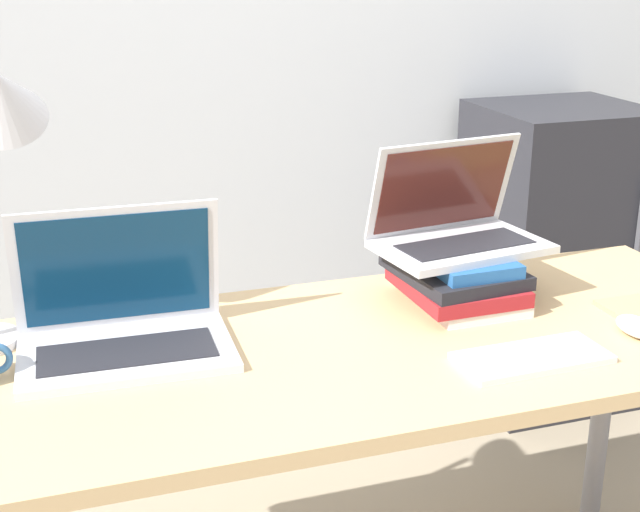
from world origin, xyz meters
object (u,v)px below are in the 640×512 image
(book_stack, at_px, (457,278))
(mouse, at_px, (637,327))
(mini_fridge, at_px, (552,256))
(laptop_left, at_px, (123,323))
(wireless_keyboard, at_px, (532,357))
(laptop_on_books, at_px, (455,226))

(book_stack, height_order, mouse, book_stack)
(mouse, bearing_deg, book_stack, 133.58)
(mini_fridge, bearing_deg, laptop_left, -150.17)
(wireless_keyboard, relative_size, mini_fridge, 0.28)
(book_stack, bearing_deg, laptop_left, -178.22)
(wireless_keyboard, relative_size, mouse, 2.71)
(wireless_keyboard, height_order, mouse, mouse)
(book_stack, bearing_deg, mouse, -46.42)
(laptop_on_books, distance_m, mini_fridge, 1.15)
(laptop_left, relative_size, laptop_on_books, 1.06)
(laptop_left, distance_m, wireless_keyboard, 0.74)
(mouse, relative_size, mini_fridge, 0.10)
(laptop_left, bearing_deg, mini_fridge, 29.83)
(mouse, height_order, mini_fridge, mini_fridge)
(wireless_keyboard, height_order, mini_fridge, mini_fridge)
(laptop_left, height_order, book_stack, laptop_left)
(book_stack, distance_m, wireless_keyboard, 0.30)
(book_stack, xyz_separation_m, mini_fridge, (0.76, 0.81, -0.30))
(laptop_on_books, relative_size, mouse, 3.57)
(mouse, bearing_deg, laptop_left, 165.50)
(wireless_keyboard, distance_m, mouse, 0.25)
(laptop_left, xyz_separation_m, mouse, (0.93, -0.24, -0.04))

